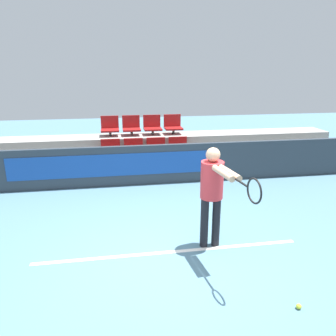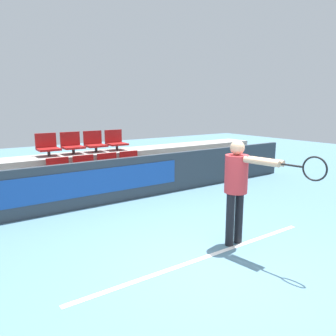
# 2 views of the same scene
# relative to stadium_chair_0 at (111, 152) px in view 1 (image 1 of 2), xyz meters

# --- Properties ---
(ground_plane) EXTENTS (30.00, 30.00, 0.00)m
(ground_plane) POSITION_rel_stadium_chair_0_xyz_m (0.90, -4.20, -0.72)
(ground_plane) COLOR slate
(court_baseline) EXTENTS (4.23, 0.08, 0.01)m
(court_baseline) POSITION_rel_stadium_chair_0_xyz_m (0.90, -3.87, -0.71)
(court_baseline) COLOR white
(court_baseline) RESTS_ON ground
(barrier_wall) EXTENTS (11.46, 0.14, 1.00)m
(barrier_wall) POSITION_rel_stadium_chair_0_xyz_m (0.87, -0.63, -0.22)
(barrier_wall) COLOR #2D3842
(barrier_wall) RESTS_ON ground
(bleacher_tier_front) EXTENTS (11.06, 0.86, 0.48)m
(bleacher_tier_front) POSITION_rel_stadium_chair_0_xyz_m (0.90, -0.12, -0.47)
(bleacher_tier_front) COLOR #9E9E99
(bleacher_tier_front) RESTS_ON ground
(bleacher_tier_middle) EXTENTS (11.06, 0.86, 0.97)m
(bleacher_tier_middle) POSITION_rel_stadium_chair_0_xyz_m (0.90, 0.74, -0.23)
(bleacher_tier_middle) COLOR #9E9E99
(bleacher_tier_middle) RESTS_ON ground
(stadium_chair_0) EXTENTS (0.50, 0.46, 0.53)m
(stadium_chair_0) POSITION_rel_stadium_chair_0_xyz_m (0.00, 0.00, 0.00)
(stadium_chair_0) COLOR #333333
(stadium_chair_0) RESTS_ON bleacher_tier_front
(stadium_chair_1) EXTENTS (0.50, 0.46, 0.53)m
(stadium_chair_1) POSITION_rel_stadium_chair_0_xyz_m (0.60, 0.00, 0.00)
(stadium_chair_1) COLOR #333333
(stadium_chair_1) RESTS_ON bleacher_tier_front
(stadium_chair_2) EXTENTS (0.50, 0.46, 0.53)m
(stadium_chair_2) POSITION_rel_stadium_chair_0_xyz_m (1.20, 0.00, 0.00)
(stadium_chair_2) COLOR #333333
(stadium_chair_2) RESTS_ON bleacher_tier_front
(stadium_chair_3) EXTENTS (0.50, 0.46, 0.53)m
(stadium_chair_3) POSITION_rel_stadium_chair_0_xyz_m (1.80, 0.00, 0.00)
(stadium_chair_3) COLOR #333333
(stadium_chair_3) RESTS_ON bleacher_tier_front
(stadium_chair_4) EXTENTS (0.50, 0.46, 0.53)m
(stadium_chair_4) POSITION_rel_stadium_chair_0_xyz_m (0.00, 0.86, 0.48)
(stadium_chair_4) COLOR #333333
(stadium_chair_4) RESTS_ON bleacher_tier_middle
(stadium_chair_5) EXTENTS (0.50, 0.46, 0.53)m
(stadium_chair_5) POSITION_rel_stadium_chair_0_xyz_m (0.60, 0.86, 0.48)
(stadium_chair_5) COLOR #333333
(stadium_chair_5) RESTS_ON bleacher_tier_middle
(stadium_chair_6) EXTENTS (0.50, 0.46, 0.53)m
(stadium_chair_6) POSITION_rel_stadium_chair_0_xyz_m (1.20, 0.86, 0.48)
(stadium_chair_6) COLOR #333333
(stadium_chair_6) RESTS_ON bleacher_tier_middle
(stadium_chair_7) EXTENTS (0.50, 0.46, 0.53)m
(stadium_chair_7) POSITION_rel_stadium_chair_0_xyz_m (1.80, 0.86, 0.48)
(stadium_chair_7) COLOR #333333
(stadium_chair_7) RESTS_ON bleacher_tier_middle
(tennis_player) EXTENTS (0.37, 1.51, 1.66)m
(tennis_player) POSITION_rel_stadium_chair_0_xyz_m (1.58, -3.83, 0.32)
(tennis_player) COLOR black
(tennis_player) RESTS_ON ground
(tennis_ball) EXTENTS (0.07, 0.07, 0.07)m
(tennis_ball) POSITION_rel_stadium_chair_0_xyz_m (2.23, -5.38, -0.68)
(tennis_ball) COLOR #CCDB33
(tennis_ball) RESTS_ON ground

